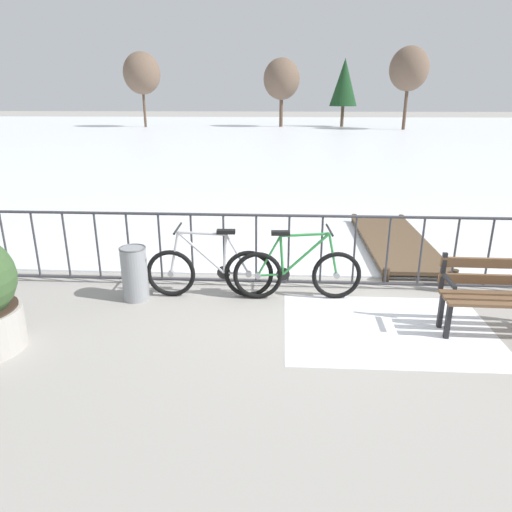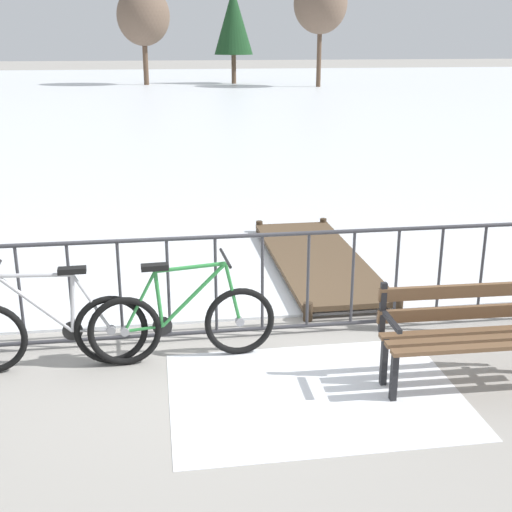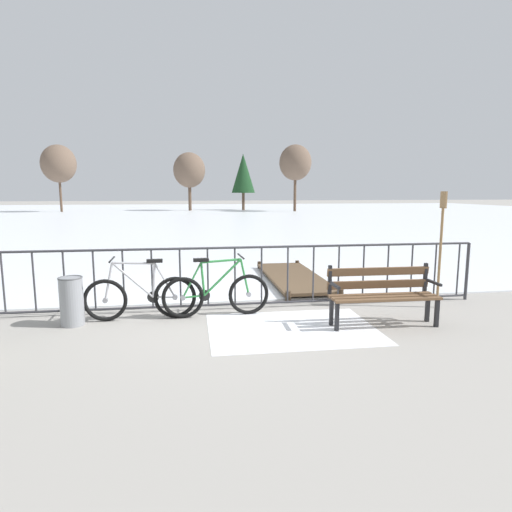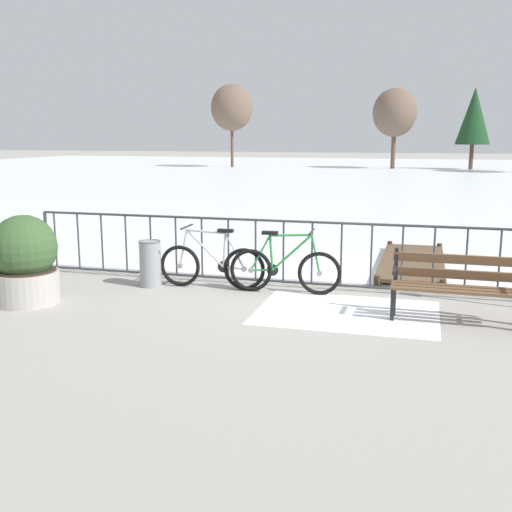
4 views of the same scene
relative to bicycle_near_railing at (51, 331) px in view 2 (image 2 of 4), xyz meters
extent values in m
plane|color=#9E9991|center=(1.28, 0.39, -0.37)|extent=(160.00, 160.00, 0.00)
cube|color=white|center=(1.28, 28.79, -0.35)|extent=(80.00, 56.00, 0.03)
cube|color=white|center=(2.22, -0.81, -0.36)|extent=(2.42, 1.79, 0.01)
cylinder|color=#38383D|center=(1.28, 0.39, 0.68)|extent=(9.00, 0.04, 0.04)
cylinder|color=#38383D|center=(1.28, 0.39, -0.29)|extent=(9.00, 0.04, 0.04)
cylinder|color=#38383D|center=(-0.31, 0.39, 0.20)|extent=(0.03, 0.03, 0.97)
cylinder|color=#38383D|center=(0.14, 0.39, 0.20)|extent=(0.03, 0.03, 0.97)
cylinder|color=#38383D|center=(0.60, 0.39, 0.20)|extent=(0.03, 0.03, 0.97)
cylinder|color=#38383D|center=(1.05, 0.39, 0.20)|extent=(0.03, 0.03, 0.97)
cylinder|color=#38383D|center=(1.51, 0.39, 0.20)|extent=(0.03, 0.03, 0.97)
cylinder|color=#38383D|center=(1.96, 0.39, 0.20)|extent=(0.03, 0.03, 0.97)
cylinder|color=#38383D|center=(2.42, 0.39, 0.20)|extent=(0.03, 0.03, 0.97)
cylinder|color=#38383D|center=(2.87, 0.39, 0.20)|extent=(0.03, 0.03, 0.97)
cylinder|color=#38383D|center=(3.33, 0.39, 0.20)|extent=(0.03, 0.03, 0.97)
cylinder|color=#38383D|center=(3.78, 0.39, 0.20)|extent=(0.03, 0.03, 0.97)
cylinder|color=#38383D|center=(4.24, 0.39, 0.20)|extent=(0.03, 0.03, 0.97)
torus|color=black|center=(0.52, 0.02, -0.04)|extent=(0.66, 0.08, 0.66)
cylinder|color=gray|center=(0.52, 0.02, -0.04)|extent=(0.08, 0.06, 0.08)
cylinder|color=#B2B2B7|center=(0.21, 0.01, 0.25)|extent=(0.08, 0.04, 0.53)
cylinder|color=#B2B2B7|center=(-0.11, 0.00, 0.26)|extent=(0.61, 0.06, 0.59)
cylinder|color=#B2B2B7|center=(-0.09, 0.00, 0.53)|extent=(0.63, 0.06, 0.07)
cylinder|color=#B2B2B7|center=(0.35, 0.01, -0.03)|extent=(0.34, 0.04, 0.05)
cylinder|color=#B2B2B7|center=(0.37, 0.01, 0.24)|extent=(0.32, 0.04, 0.56)
cube|color=black|center=(0.23, 0.01, 0.55)|extent=(0.24, 0.11, 0.05)
cylinder|color=black|center=(0.19, 0.01, -0.02)|extent=(0.18, 0.03, 0.18)
torus|color=black|center=(0.64, -0.03, -0.04)|extent=(0.66, 0.10, 0.66)
cylinder|color=gray|center=(0.64, -0.03, -0.04)|extent=(0.08, 0.06, 0.08)
torus|color=black|center=(1.69, 0.03, -0.04)|extent=(0.66, 0.10, 0.66)
cylinder|color=gray|center=(1.69, 0.03, -0.04)|extent=(0.08, 0.06, 0.08)
cylinder|color=#2D843D|center=(0.96, -0.01, 0.25)|extent=(0.08, 0.04, 0.53)
cylinder|color=#2D843D|center=(1.27, 0.01, 0.26)|extent=(0.61, 0.07, 0.59)
cylinder|color=#2D843D|center=(1.25, 0.01, 0.53)|extent=(0.63, 0.07, 0.07)
cylinder|color=#2D843D|center=(0.81, -0.02, -0.03)|extent=(0.34, 0.05, 0.05)
cylinder|color=#2D843D|center=(0.79, -0.02, 0.24)|extent=(0.32, 0.05, 0.56)
cylinder|color=#2D843D|center=(1.63, 0.03, 0.25)|extent=(0.16, 0.04, 0.59)
cube|color=black|center=(0.94, -0.01, 0.55)|extent=(0.25, 0.11, 0.05)
cylinder|color=black|center=(1.57, 0.02, 0.59)|extent=(0.06, 0.52, 0.03)
cylinder|color=black|center=(0.98, -0.01, -0.02)|extent=(0.18, 0.03, 0.18)
cube|color=brown|center=(3.59, -0.73, 0.07)|extent=(1.60, 0.13, 0.04)
cube|color=brown|center=(3.59, -0.88, 0.07)|extent=(1.60, 0.13, 0.04)
cube|color=brown|center=(3.59, -1.04, 0.07)|extent=(1.60, 0.13, 0.04)
cube|color=brown|center=(3.59, -0.63, 0.21)|extent=(1.60, 0.08, 0.12)
cube|color=brown|center=(3.59, -0.63, 0.41)|extent=(1.60, 0.08, 0.12)
cube|color=black|center=(2.83, -1.00, -0.15)|extent=(0.05, 0.06, 0.44)
cube|color=black|center=(2.83, -0.74, -0.15)|extent=(0.05, 0.06, 0.44)
cube|color=black|center=(2.83, -0.62, 0.30)|extent=(0.05, 0.04, 0.45)
cube|color=black|center=(2.83, -0.87, 0.27)|extent=(0.05, 0.40, 0.04)
cube|color=brown|center=(2.99, 2.34, -0.25)|extent=(1.10, 3.30, 0.06)
cylinder|color=#3C2E20|center=(2.50, 0.69, -0.27)|extent=(0.10, 0.10, 0.20)
cylinder|color=#3C2E20|center=(3.49, 0.69, -0.27)|extent=(0.10, 0.10, 0.20)
cylinder|color=#3C2E20|center=(2.50, 3.99, -0.27)|extent=(0.10, 0.10, 0.20)
cylinder|color=#3C2E20|center=(3.49, 3.99, -0.27)|extent=(0.10, 0.10, 0.20)
cylinder|color=brown|center=(10.62, 33.63, 1.48)|extent=(0.26, 0.26, 3.69)
ellipsoid|color=brown|center=(10.62, 33.63, 4.23)|extent=(3.02, 3.02, 3.33)
cylinder|color=brown|center=(0.72, 36.80, 1.16)|extent=(0.30, 0.30, 3.05)
ellipsoid|color=brown|center=(0.72, 36.80, 3.61)|extent=(3.11, 3.11, 3.42)
cylinder|color=brown|center=(6.09, 37.10, 1.10)|extent=(0.28, 0.28, 2.94)
cone|color=#193D1E|center=(6.09, 37.10, 3.34)|extent=(2.37, 2.37, 3.89)
camera|label=1|loc=(0.95, -5.78, 2.22)|focal=32.59mm
camera|label=2|loc=(0.98, -5.67, 2.48)|focal=47.19mm
camera|label=3|loc=(0.80, -6.70, 1.62)|focal=30.22mm
camera|label=4|loc=(3.17, -8.82, 1.98)|focal=42.93mm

